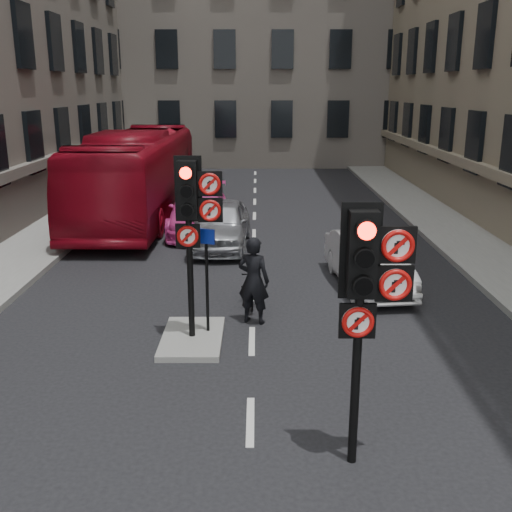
{
  "coord_description": "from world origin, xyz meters",
  "views": [
    {
      "loc": [
        0.1,
        -6.12,
        4.95
      ],
      "look_at": [
        0.09,
        2.13,
        2.6
      ],
      "focal_mm": 42.0,
      "sensor_mm": 36.0,
      "label": 1
    }
  ],
  "objects_px": {
    "signal_near": "(368,282)",
    "signal_far": "(193,209)",
    "info_sign": "(207,266)",
    "car_silver": "(220,224)",
    "bus_red": "(138,175)",
    "car_pink": "(200,211)",
    "motorcyclist": "(254,280)",
    "car_white": "(368,261)",
    "motorcycle": "(250,286)"
  },
  "relations": [
    {
      "from": "signal_near",
      "to": "signal_far",
      "type": "distance_m",
      "value": 4.77
    },
    {
      "from": "info_sign",
      "to": "car_silver",
      "type": "bearing_deg",
      "value": 108.47
    },
    {
      "from": "bus_red",
      "to": "signal_near",
      "type": "bearing_deg",
      "value": -68.69
    },
    {
      "from": "car_pink",
      "to": "info_sign",
      "type": "bearing_deg",
      "value": -85.53
    },
    {
      "from": "car_pink",
      "to": "motorcyclist",
      "type": "xyz_separation_m",
      "value": [
        1.93,
        -8.46,
        0.22
      ]
    },
    {
      "from": "signal_far",
      "to": "car_pink",
      "type": "xyz_separation_m",
      "value": [
        -0.79,
        9.47,
        -1.97
      ]
    },
    {
      "from": "signal_near",
      "to": "motorcyclist",
      "type": "distance_m",
      "value": 5.46
    },
    {
      "from": "car_silver",
      "to": "bus_red",
      "type": "xyz_separation_m",
      "value": [
        -3.39,
        4.29,
        0.93
      ]
    },
    {
      "from": "signal_near",
      "to": "bus_red",
      "type": "distance_m",
      "value": 16.77
    },
    {
      "from": "motorcyclist",
      "to": "car_pink",
      "type": "bearing_deg",
      "value": -57.39
    },
    {
      "from": "car_white",
      "to": "motorcyclist",
      "type": "relative_size",
      "value": 2.11
    },
    {
      "from": "signal_near",
      "to": "motorcycle",
      "type": "xyz_separation_m",
      "value": [
        -1.54,
        6.1,
        -2.12
      ]
    },
    {
      "from": "car_pink",
      "to": "bus_red",
      "type": "relative_size",
      "value": 0.42
    },
    {
      "from": "motorcycle",
      "to": "motorcyclist",
      "type": "bearing_deg",
      "value": -90.49
    },
    {
      "from": "signal_far",
      "to": "car_pink",
      "type": "distance_m",
      "value": 9.71
    },
    {
      "from": "signal_far",
      "to": "bus_red",
      "type": "distance_m",
      "value": 12.17
    },
    {
      "from": "bus_red",
      "to": "motorcycle",
      "type": "bearing_deg",
      "value": -64.78
    },
    {
      "from": "motorcycle",
      "to": "info_sign",
      "type": "xyz_separation_m",
      "value": [
        -0.84,
        -1.85,
        1.05
      ]
    },
    {
      "from": "signal_far",
      "to": "car_white",
      "type": "bearing_deg",
      "value": 40.31
    },
    {
      "from": "signal_near",
      "to": "motorcyclist",
      "type": "xyz_separation_m",
      "value": [
        -1.46,
        5.01,
        -1.63
      ]
    },
    {
      "from": "car_silver",
      "to": "car_white",
      "type": "xyz_separation_m",
      "value": [
        3.97,
        -3.95,
        -0.08
      ]
    },
    {
      "from": "car_silver",
      "to": "bus_red",
      "type": "bearing_deg",
      "value": 130.4
    },
    {
      "from": "signal_near",
      "to": "car_silver",
      "type": "distance_m",
      "value": 11.79
    },
    {
      "from": "car_white",
      "to": "car_silver",
      "type": "bearing_deg",
      "value": 129.52
    },
    {
      "from": "signal_near",
      "to": "motorcycle",
      "type": "height_order",
      "value": "signal_near"
    },
    {
      "from": "signal_far",
      "to": "motorcycle",
      "type": "xyz_separation_m",
      "value": [
        1.06,
        2.1,
        -2.24
      ]
    },
    {
      "from": "signal_far",
      "to": "car_silver",
      "type": "xyz_separation_m",
      "value": [
        0.06,
        7.37,
        -1.96
      ]
    },
    {
      "from": "car_silver",
      "to": "motorcycle",
      "type": "height_order",
      "value": "car_silver"
    },
    {
      "from": "car_silver",
      "to": "bus_red",
      "type": "relative_size",
      "value": 0.36
    },
    {
      "from": "motorcycle",
      "to": "bus_red",
      "type": "bearing_deg",
      "value": 109.62
    },
    {
      "from": "car_white",
      "to": "motorcyclist",
      "type": "xyz_separation_m",
      "value": [
        -2.89,
        -2.41,
        0.29
      ]
    },
    {
      "from": "car_pink",
      "to": "motorcyclist",
      "type": "relative_size",
      "value": 2.64
    },
    {
      "from": "car_pink",
      "to": "motorcycle",
      "type": "distance_m",
      "value": 7.61
    },
    {
      "from": "motorcyclist",
      "to": "signal_near",
      "type": "bearing_deg",
      "value": 125.98
    },
    {
      "from": "signal_near",
      "to": "signal_far",
      "type": "height_order",
      "value": "signal_far"
    },
    {
      "from": "signal_near",
      "to": "car_pink",
      "type": "height_order",
      "value": "signal_near"
    },
    {
      "from": "car_silver",
      "to": "motorcyclist",
      "type": "distance_m",
      "value": 6.46
    },
    {
      "from": "signal_near",
      "to": "motorcycle",
      "type": "bearing_deg",
      "value": 104.21
    },
    {
      "from": "car_pink",
      "to": "motorcycle",
      "type": "xyz_separation_m",
      "value": [
        1.85,
        -7.38,
        -0.27
      ]
    },
    {
      "from": "car_white",
      "to": "info_sign",
      "type": "distance_m",
      "value": 5.04
    },
    {
      "from": "car_pink",
      "to": "bus_red",
      "type": "distance_m",
      "value": 3.49
    },
    {
      "from": "car_white",
      "to": "bus_red",
      "type": "distance_m",
      "value": 11.1
    },
    {
      "from": "car_white",
      "to": "motorcyclist",
      "type": "height_order",
      "value": "motorcyclist"
    },
    {
      "from": "car_silver",
      "to": "car_pink",
      "type": "bearing_deg",
      "value": 114.04
    },
    {
      "from": "car_pink",
      "to": "motorcycle",
      "type": "relative_size",
      "value": 3.3
    },
    {
      "from": "signal_far",
      "to": "motorcyclist",
      "type": "distance_m",
      "value": 2.32
    },
    {
      "from": "signal_far",
      "to": "bus_red",
      "type": "height_order",
      "value": "signal_far"
    },
    {
      "from": "signal_far",
      "to": "info_sign",
      "type": "xyz_separation_m",
      "value": [
        0.21,
        0.24,
        -1.19
      ]
    },
    {
      "from": "car_pink",
      "to": "info_sign",
      "type": "xyz_separation_m",
      "value": [
        1.0,
        -9.23,
        0.78
      ]
    },
    {
      "from": "signal_far",
      "to": "motorcycle",
      "type": "bearing_deg",
      "value": 63.26
    }
  ]
}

